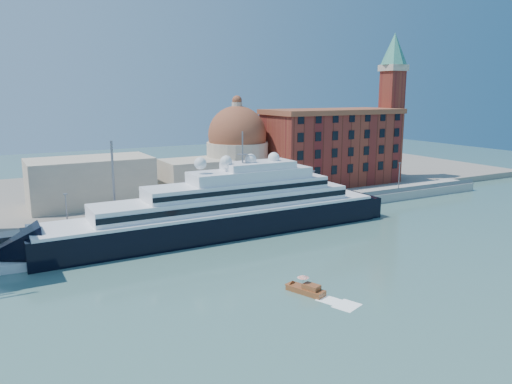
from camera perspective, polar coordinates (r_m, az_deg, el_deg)
ground at (r=89.41m, az=2.29°, el=-8.53°), size 400.00×400.00×0.00m
quay at (r=118.11m, az=-6.33°, el=-2.99°), size 180.00×10.00×2.50m
land at (r=155.91m, az=-12.20°, el=0.25°), size 260.00×72.00×2.00m
quay_fence at (r=113.64m, az=-5.47°, el=-2.58°), size 180.00×0.10×1.20m
superyacht at (r=106.43m, az=-5.46°, el=-2.79°), size 86.61×12.01×25.89m
service_barge at (r=97.39m, az=-23.90°, el=-7.30°), size 13.85×5.31×3.06m
water_taxi at (r=78.39m, az=5.80°, el=-10.97°), size 4.13×6.54×2.95m
warehouse at (r=157.41m, az=8.68°, el=5.19°), size 43.00×19.00×23.25m
campanile at (r=172.29m, az=15.27°, el=10.44°), size 8.40×8.40×47.00m
church at (r=140.19m, az=-7.79°, el=3.28°), size 66.00×18.00×25.50m
lamp_posts at (r=110.47m, az=-12.14°, el=0.39°), size 120.80×2.40×18.00m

